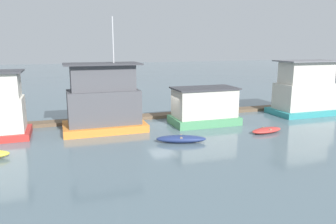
{
  "coord_description": "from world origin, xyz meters",
  "views": [
    {
      "loc": [
        -8.6,
        -26.43,
        6.97
      ],
      "look_at": [
        0.0,
        -1.0,
        1.4
      ],
      "focal_mm": 35.0,
      "sensor_mm": 36.0,
      "label": 1
    }
  ],
  "objects_px": {
    "houseboat_orange": "(104,101)",
    "dinghy_navy": "(181,139)",
    "mooring_post_near_right": "(113,116)",
    "houseboat_green": "(204,107)",
    "houseboat_teal": "(305,91)",
    "dinghy_red": "(267,130)"
  },
  "relations": [
    {
      "from": "houseboat_teal",
      "to": "dinghy_red",
      "type": "relative_size",
      "value": 2.19
    },
    {
      "from": "houseboat_orange",
      "to": "dinghy_navy",
      "type": "height_order",
      "value": "houseboat_orange"
    },
    {
      "from": "mooring_post_near_right",
      "to": "houseboat_green",
      "type": "bearing_deg",
      "value": -20.74
    },
    {
      "from": "mooring_post_near_right",
      "to": "dinghy_red",
      "type": "bearing_deg",
      "value": -33.17
    },
    {
      "from": "dinghy_navy",
      "to": "dinghy_red",
      "type": "height_order",
      "value": "dinghy_navy"
    },
    {
      "from": "houseboat_green",
      "to": "houseboat_teal",
      "type": "height_order",
      "value": "houseboat_teal"
    },
    {
      "from": "houseboat_green",
      "to": "dinghy_red",
      "type": "distance_m",
      "value": 5.75
    },
    {
      "from": "dinghy_navy",
      "to": "houseboat_green",
      "type": "bearing_deg",
      "value": 49.59
    },
    {
      "from": "houseboat_orange",
      "to": "dinghy_navy",
      "type": "xyz_separation_m",
      "value": [
        4.74,
        -5.34,
        -2.14
      ]
    },
    {
      "from": "houseboat_teal",
      "to": "dinghy_navy",
      "type": "bearing_deg",
      "value": -160.82
    },
    {
      "from": "dinghy_navy",
      "to": "mooring_post_near_right",
      "type": "xyz_separation_m",
      "value": [
        -3.64,
        7.55,
        0.37
      ]
    },
    {
      "from": "houseboat_green",
      "to": "mooring_post_near_right",
      "type": "height_order",
      "value": "houseboat_green"
    },
    {
      "from": "houseboat_orange",
      "to": "dinghy_navy",
      "type": "distance_m",
      "value": 7.46
    },
    {
      "from": "houseboat_green",
      "to": "houseboat_teal",
      "type": "relative_size",
      "value": 0.89
    },
    {
      "from": "houseboat_orange",
      "to": "houseboat_green",
      "type": "relative_size",
      "value": 1.56
    },
    {
      "from": "dinghy_red",
      "to": "mooring_post_near_right",
      "type": "bearing_deg",
      "value": 146.83
    },
    {
      "from": "houseboat_orange",
      "to": "houseboat_teal",
      "type": "distance_m",
      "value": 20.15
    },
    {
      "from": "houseboat_orange",
      "to": "dinghy_red",
      "type": "distance_m",
      "value": 13.39
    },
    {
      "from": "houseboat_green",
      "to": "mooring_post_near_right",
      "type": "bearing_deg",
      "value": 159.26
    },
    {
      "from": "houseboat_teal",
      "to": "dinghy_red",
      "type": "height_order",
      "value": "houseboat_teal"
    },
    {
      "from": "dinghy_navy",
      "to": "mooring_post_near_right",
      "type": "relative_size",
      "value": 2.92
    },
    {
      "from": "houseboat_teal",
      "to": "mooring_post_near_right",
      "type": "height_order",
      "value": "houseboat_teal"
    }
  ]
}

